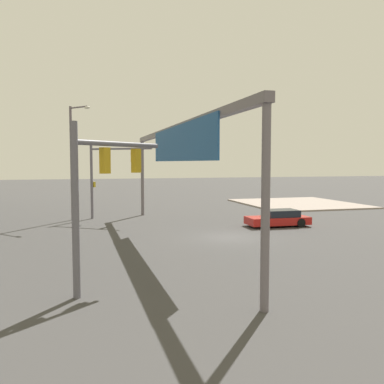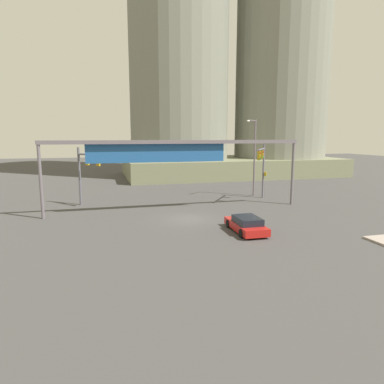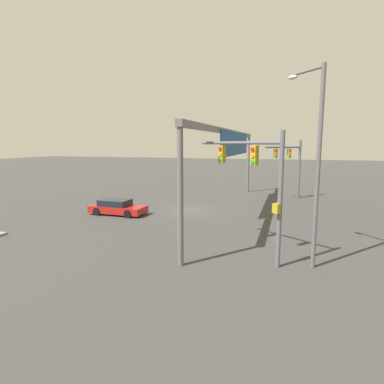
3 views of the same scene
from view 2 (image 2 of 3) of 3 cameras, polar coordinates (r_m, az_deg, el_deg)
ground_plane at (r=29.84m, az=-0.68°, el=-4.55°), size 191.12×191.12×0.00m
traffic_signal_near_corner at (r=39.12m, az=11.67°, el=4.87°), size 3.58×4.64×6.31m
traffic_signal_opposite_side at (r=36.60m, az=-17.44°, el=3.84°), size 2.95×3.51×6.04m
streetlamp_curved_arm at (r=41.39m, az=10.32°, el=6.47°), size 1.92×1.66×9.12m
overhead_sign_gantry at (r=32.31m, az=-3.41°, el=6.82°), size 24.89×0.43×6.80m
sedan_car_approaching at (r=26.06m, az=9.07°, el=-5.40°), size 2.09×4.58×1.21m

